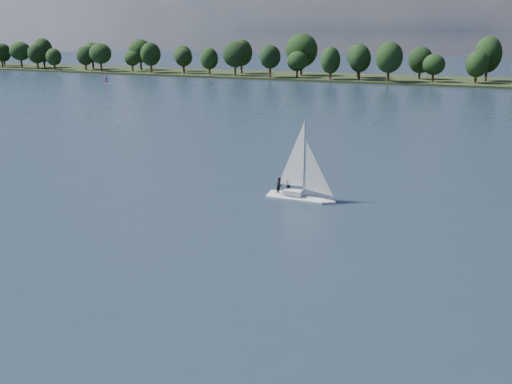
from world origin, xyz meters
TOP-DOWN VIEW (x-y plane):
  - ground at (0.00, 100.00)m, footprint 700.00×700.00m
  - far_shore at (0.00, 212.00)m, footprint 660.00×40.00m
  - sailboat at (6.20, 44.36)m, footprint 7.31×2.08m
  - dinghy_pink at (-106.45, 152.79)m, footprint 2.58×2.08m
  - pontoon at (-165.79, 192.97)m, footprint 4.21×2.46m
  - treeline at (-8.90, 208.51)m, footprint 562.78×74.30m

SIDE VIEW (x-z plane):
  - ground at x=0.00m, z-range 0.00..0.00m
  - far_shore at x=0.00m, z-range -0.75..0.75m
  - pontoon at x=-165.79m, z-range -0.25..0.25m
  - dinghy_pink at x=-106.45m, z-range -1.03..2.86m
  - sailboat at x=6.20m, z-range -2.12..7.48m
  - treeline at x=-8.90m, z-range -1.31..17.42m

